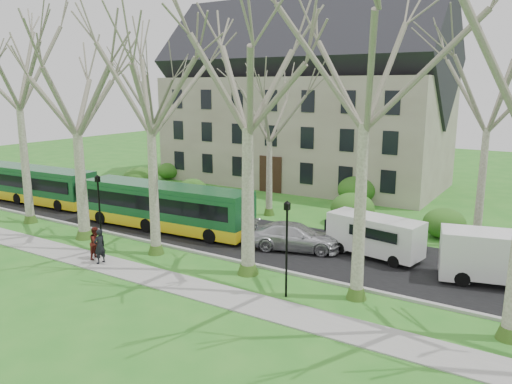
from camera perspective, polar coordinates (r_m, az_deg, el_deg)
ground at (r=26.73m, az=-6.96°, el=-8.26°), size 120.00×120.00×0.00m
sidewalk at (r=24.96m, az=-10.63°, el=-9.81°), size 70.00×2.00×0.06m
road at (r=30.93m, az=-0.52°, el=-5.27°), size 80.00×8.00×0.06m
curb at (r=27.81m, az=-5.00°, el=-7.25°), size 80.00×0.25×0.14m
building at (r=48.61m, az=5.40°, el=10.61°), size 26.50×12.20×16.00m
tree_row_verge at (r=25.41m, az=-6.93°, el=6.91°), size 49.00×7.00×14.00m
tree_row_far at (r=35.08m, az=2.50°, el=6.74°), size 33.00×7.00×12.00m
lamp_row at (r=25.21m, az=-8.54°, el=-3.41°), size 36.22×0.22×4.30m
hedges at (r=40.07m, az=0.43°, el=0.18°), size 30.60×8.60×2.00m
bus_lead at (r=43.65m, az=-24.05°, el=0.81°), size 11.84×3.10×2.93m
bus_follow at (r=32.87m, az=-10.34°, el=-1.64°), size 12.24×3.26×3.03m
sedan at (r=28.63m, az=4.48°, el=-5.10°), size 5.60×3.58×1.51m
van_a at (r=28.04m, az=13.40°, el=-5.00°), size 5.36×2.75×2.23m
van_b at (r=26.27m, az=26.47°, el=-6.86°), size 5.98×3.34×2.47m
pedestrian_a at (r=27.56m, az=-17.43°, el=-5.93°), size 0.50×0.71×1.87m
pedestrian_b at (r=28.38m, az=-17.80°, el=-5.54°), size 0.85×0.99×1.76m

